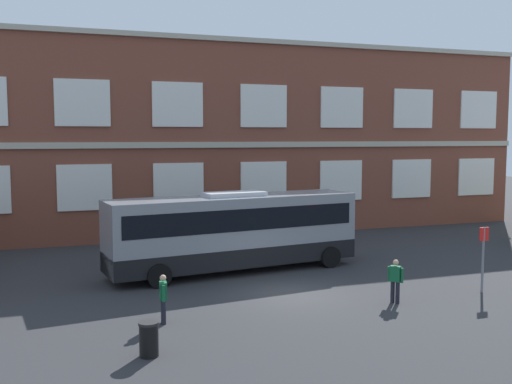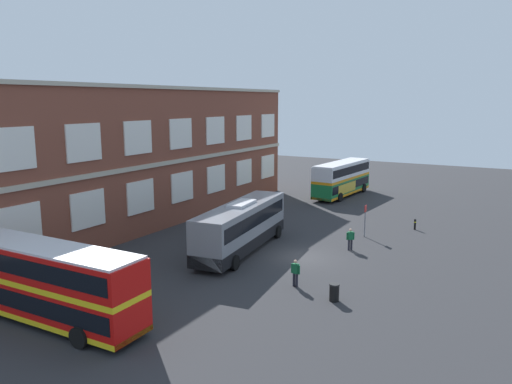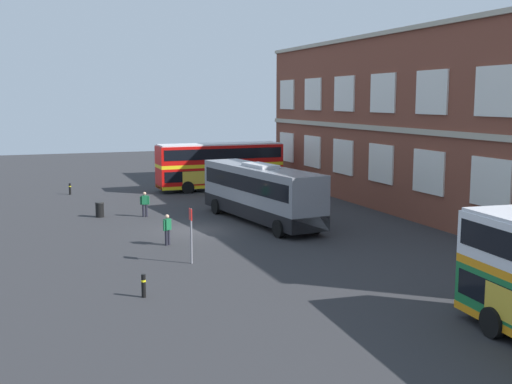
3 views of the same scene
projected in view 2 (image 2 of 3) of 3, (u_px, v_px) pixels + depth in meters
ground_plane at (278, 253)px, 37.20m from camera, size 120.00×120.00×0.00m
brick_terminal_building at (127, 158)px, 44.78m from camera, size 44.34×8.19×12.52m
double_decker_near at (51, 283)px, 25.19m from camera, size 3.00×11.04×4.07m
double_decker_middle at (342, 178)px, 59.02m from camera, size 11.16×3.45×4.07m
touring_coach at (242, 227)px, 37.29m from camera, size 12.23×4.14×3.80m
waiting_passenger at (350, 238)px, 37.70m from camera, size 0.46×0.57×1.70m
second_passenger at (295, 272)px, 30.35m from camera, size 0.28×0.64×1.70m
bus_stand_flag at (365, 218)px, 41.32m from camera, size 0.44×0.10×2.70m
station_litter_bin at (334, 292)px, 28.21m from camera, size 0.60×0.60×1.03m
safety_bollard_west at (415, 224)px, 43.82m from camera, size 0.19×0.19×0.95m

